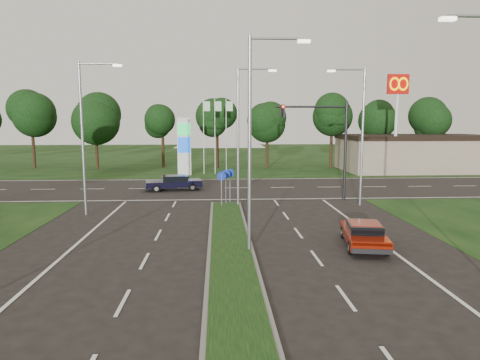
{
  "coord_description": "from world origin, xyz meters",
  "views": [
    {
      "loc": [
        -0.54,
        -11.77,
        5.56
      ],
      "look_at": [
        0.76,
        12.88,
        2.2
      ],
      "focal_mm": 32.0,
      "sensor_mm": 36.0,
      "label": 1
    }
  ],
  "objects": [
    {
      "name": "streetlight_left_far",
      "position": [
        -8.3,
        14.0,
        5.08
      ],
      "size": [
        2.53,
        0.22,
        9.0
      ],
      "color": "gray",
      "rests_on": "ground"
    },
    {
      "name": "median_signs",
      "position": [
        0.0,
        16.4,
        1.71
      ],
      "size": [
        1.16,
        1.76,
        2.38
      ],
      "color": "gray",
      "rests_on": "ground"
    },
    {
      "name": "red_sedan",
      "position": [
        6.0,
        6.57,
        0.59
      ],
      "size": [
        2.3,
        4.25,
        1.11
      ],
      "rotation": [
        0.0,
        0.0,
        -0.17
      ],
      "color": "maroon",
      "rests_on": "ground"
    },
    {
      "name": "verge_far",
      "position": [
        0.0,
        55.0,
        0.0
      ],
      "size": [
        160.0,
        50.0,
        0.02
      ],
      "primitive_type": "cube",
      "color": "black",
      "rests_on": "ground"
    },
    {
      "name": "ground",
      "position": [
        0.0,
        0.0,
        0.0
      ],
      "size": [
        160.0,
        160.0,
        0.0
      ],
      "primitive_type": "plane",
      "color": "black",
      "rests_on": "ground"
    },
    {
      "name": "mcdonalds_sign",
      "position": [
        18.0,
        31.97,
        7.99
      ],
      "size": [
        2.2,
        0.47,
        10.4
      ],
      "color": "silver",
      "rests_on": "ground"
    },
    {
      "name": "median_kerb",
      "position": [
        0.0,
        4.0,
        0.06
      ],
      "size": [
        2.0,
        26.0,
        0.12
      ],
      "primitive_type": "cube",
      "color": "slate",
      "rests_on": "ground"
    },
    {
      "name": "gas_pylon",
      "position": [
        -3.79,
        33.05,
        3.2
      ],
      "size": [
        5.8,
        1.26,
        8.0
      ],
      "color": "silver",
      "rests_on": "ground"
    },
    {
      "name": "traffic_signal",
      "position": [
        7.19,
        18.0,
        4.65
      ],
      "size": [
        5.1,
        0.42,
        7.0
      ],
      "color": "black",
      "rests_on": "ground"
    },
    {
      "name": "streetlight_right_far",
      "position": [
        8.8,
        16.0,
        5.08
      ],
      "size": [
        2.53,
        0.22,
        9.0
      ],
      "rotation": [
        0.0,
        0.0,
        3.14
      ],
      "color": "gray",
      "rests_on": "ground"
    },
    {
      "name": "treeline_far",
      "position": [
        0.1,
        39.93,
        6.83
      ],
      "size": [
        6.0,
        6.0,
        9.9
      ],
      "color": "black",
      "rests_on": "ground"
    },
    {
      "name": "navy_sedan",
      "position": [
        -4.11,
        23.04,
        0.66
      ],
      "size": [
        4.72,
        2.57,
        1.23
      ],
      "rotation": [
        0.0,
        0.0,
        1.74
      ],
      "color": "black",
      "rests_on": "ground"
    },
    {
      "name": "streetlight_median_far",
      "position": [
        1.0,
        16.0,
        5.08
      ],
      "size": [
        2.53,
        0.22,
        9.0
      ],
      "color": "gray",
      "rests_on": "ground"
    },
    {
      "name": "streetlight_median_near",
      "position": [
        1.0,
        6.0,
        5.08
      ],
      "size": [
        2.53,
        0.22,
        9.0
      ],
      "color": "gray",
      "rests_on": "ground"
    },
    {
      "name": "cross_road",
      "position": [
        0.0,
        24.0,
        0.0
      ],
      "size": [
        160.0,
        12.0,
        0.02
      ],
      "primitive_type": "cube",
      "color": "black",
      "rests_on": "ground"
    },
    {
      "name": "commercial_building",
      "position": [
        22.0,
        36.0,
        2.0
      ],
      "size": [
        16.0,
        9.0,
        4.0
      ],
      "primitive_type": "cube",
      "color": "gray",
      "rests_on": "ground"
    }
  ]
}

